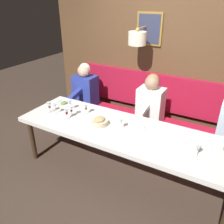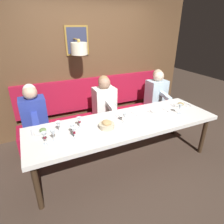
{
  "view_description": "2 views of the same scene",
  "coord_description": "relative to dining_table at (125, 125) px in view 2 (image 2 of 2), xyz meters",
  "views": [
    {
      "loc": [
        -2.3,
        -1.13,
        2.28
      ],
      "look_at": [
        0.05,
        0.19,
        0.92
      ],
      "focal_mm": 36.95,
      "sensor_mm": 36.0,
      "label": 1
    },
    {
      "loc": [
        -2.22,
        1.25,
        2.08
      ],
      "look_at": [
        0.05,
        0.19,
        0.92
      ],
      "focal_mm": 30.48,
      "sensor_mm": 36.0,
      "label": 2
    }
  ],
  "objects": [
    {
      "name": "ground_plane",
      "position": [
        0.0,
        0.0,
        -0.68
      ],
      "size": [
        12.0,
        12.0,
        0.0
      ],
      "primitive_type": "plane",
      "color": "#423328"
    },
    {
      "name": "dining_table",
      "position": [
        0.0,
        0.0,
        0.0
      ],
      "size": [
        0.9,
        2.9,
        0.74
      ],
      "color": "silver",
      "rests_on": "ground_plane"
    },
    {
      "name": "banquette_bench",
      "position": [
        0.89,
        0.0,
        -0.46
      ],
      "size": [
        0.52,
        3.1,
        0.45
      ],
      "primitive_type": "cube",
      "color": "maroon",
      "rests_on": "ground_plane"
    },
    {
      "name": "back_wall_panel",
      "position": [
        1.46,
        0.01,
        0.68
      ],
      "size": [
        0.59,
        4.3,
        2.9
      ],
      "color": "brown",
      "rests_on": "ground_plane"
    },
    {
      "name": "diner_nearest",
      "position": [
        0.88,
        -1.24,
        0.13
      ],
      "size": [
        0.6,
        0.4,
        0.79
      ],
      "color": "silver",
      "rests_on": "banquette_bench"
    },
    {
      "name": "diner_near",
      "position": [
        0.88,
        -0.04,
        0.13
      ],
      "size": [
        0.6,
        0.4,
        0.79
      ],
      "color": "white",
      "rests_on": "banquette_bench"
    },
    {
      "name": "diner_middle",
      "position": [
        0.88,
        1.22,
        0.13
      ],
      "size": [
        0.6,
        0.4,
        0.79
      ],
      "color": "#283893",
      "rests_on": "banquette_bench"
    },
    {
      "name": "place_setting_0",
      "position": [
        0.09,
        -0.67,
        0.07
      ],
      "size": [
        0.24,
        0.32,
        0.01
      ],
      "color": "silver",
      "rests_on": "dining_table"
    },
    {
      "name": "place_setting_1",
      "position": [
        0.18,
        -0.11,
        0.07
      ],
      "size": [
        0.24,
        0.32,
        0.01
      ],
      "color": "white",
      "rests_on": "dining_table"
    },
    {
      "name": "place_setting_2",
      "position": [
        0.21,
        1.16,
        0.07
      ],
      "size": [
        0.24,
        0.32,
        0.05
      ],
      "color": "silver",
      "rests_on": "dining_table"
    },
    {
      "name": "place_setting_3",
      "position": [
        0.14,
        -1.22,
        0.07
      ],
      "size": [
        0.24,
        0.31,
        0.05
      ],
      "color": "white",
      "rests_on": "dining_table"
    },
    {
      "name": "wine_glass_0",
      "position": [
        -0.04,
        0.8,
        0.17
      ],
      "size": [
        0.07,
        0.07,
        0.16
      ],
      "color": "silver",
      "rests_on": "dining_table"
    },
    {
      "name": "wine_glass_1",
      "position": [
        -0.14,
        0.81,
        0.17
      ],
      "size": [
        0.07,
        0.07,
        0.16
      ],
      "color": "silver",
      "rests_on": "dining_table"
    },
    {
      "name": "wine_glass_2",
      "position": [
        -0.1,
        1.16,
        0.17
      ],
      "size": [
        0.07,
        0.07,
        0.16
      ],
      "color": "silver",
      "rests_on": "dining_table"
    },
    {
      "name": "wine_glass_3",
      "position": [
        -0.02,
        0.02,
        0.18
      ],
      "size": [
        0.07,
        0.07,
        0.16
      ],
      "color": "silver",
      "rests_on": "dining_table"
    },
    {
      "name": "wine_glass_4",
      "position": [
        -0.12,
        -0.95,
        0.18
      ],
      "size": [
        0.07,
        0.07,
        0.16
      ],
      "color": "silver",
      "rests_on": "dining_table"
    },
    {
      "name": "wine_glass_5",
      "position": [
        0.11,
        0.96,
        0.18
      ],
      "size": [
        0.07,
        0.07,
        0.16
      ],
      "color": "silver",
      "rests_on": "dining_table"
    },
    {
      "name": "wine_glass_6",
      "position": [
        0.12,
        0.66,
        0.17
      ],
      "size": [
        0.07,
        0.07,
        0.16
      ],
      "color": "silver",
      "rests_on": "dining_table"
    },
    {
      "name": "wine_glass_7",
      "position": [
        -0.09,
        1.06,
        0.18
      ],
      "size": [
        0.07,
        0.07,
        0.16
      ],
      "color": "silver",
      "rests_on": "dining_table"
    },
    {
      "name": "bread_bowl",
      "position": [
        -0.05,
        0.32,
        0.11
      ],
      "size": [
        0.22,
        0.22,
        0.12
      ],
      "color": "beige",
      "rests_on": "dining_table"
    }
  ]
}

